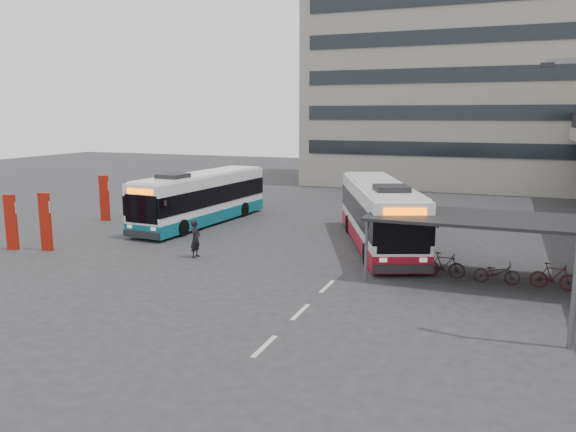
% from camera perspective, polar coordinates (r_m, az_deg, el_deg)
% --- Properties ---
extents(ground, '(120.00, 120.00, 0.00)m').
position_cam_1_polar(ground, '(22.39, -2.17, -6.48)').
color(ground, '#28282B').
rests_on(ground, ground).
extents(bike_shelter, '(10.00, 4.00, 2.54)m').
position_cam_1_polar(bike_shelter, '(23.22, 20.62, -2.65)').
color(bike_shelter, '#595B60').
rests_on(bike_shelter, ground).
extents(office_block, '(30.00, 15.00, 25.00)m').
position_cam_1_polar(office_block, '(56.07, 19.15, 15.93)').
color(office_block, gray).
rests_on(office_block, ground).
extents(road_markings, '(0.15, 7.60, 0.01)m').
position_cam_1_polar(road_markings, '(18.86, 1.27, -9.71)').
color(road_markings, beige).
rests_on(road_markings, ground).
extents(bus_main, '(6.50, 11.52, 3.38)m').
position_cam_1_polar(bus_main, '(28.11, 9.27, 0.14)').
color(bus_main, white).
rests_on(bus_main, ground).
extents(bus_teal, '(3.25, 11.13, 3.25)m').
position_cam_1_polar(bus_teal, '(33.89, -8.75, 1.77)').
color(bus_teal, white).
rests_on(bus_teal, ground).
extents(pedestrian, '(0.45, 0.65, 1.74)m').
position_cam_1_polar(pedestrian, '(25.94, -9.37, -2.29)').
color(pedestrian, black).
rests_on(pedestrian, ground).
extents(sign_totem_south, '(0.57, 0.34, 2.69)m').
position_cam_1_polar(sign_totem_south, '(30.04, -26.31, -0.50)').
color(sign_totem_south, '#991509').
rests_on(sign_totem_south, ground).
extents(sign_totem_mid, '(0.61, 0.22, 2.80)m').
position_cam_1_polar(sign_totem_mid, '(29.17, -23.42, -0.46)').
color(sign_totem_mid, '#991509').
rests_on(sign_totem_mid, ground).
extents(sign_totem_north, '(0.60, 0.31, 2.80)m').
position_cam_1_polar(sign_totem_north, '(36.19, -18.15, 1.81)').
color(sign_totem_north, '#991509').
rests_on(sign_totem_north, ground).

